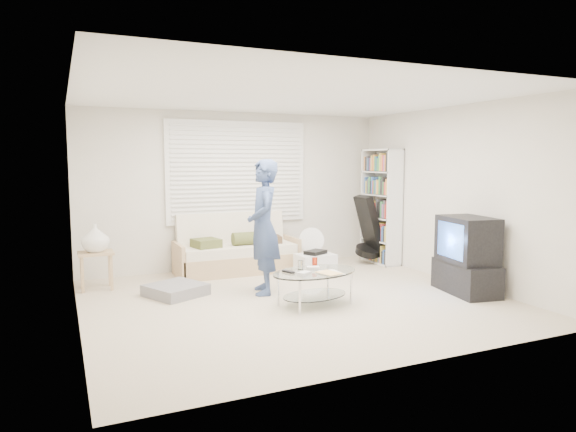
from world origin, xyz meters
name	(u,v)px	position (x,y,z in m)	size (l,w,h in m)	color
ground	(295,300)	(0.00, 0.00, 0.00)	(5.00, 5.00, 0.00)	tan
room_shell	(280,169)	(0.00, 0.48, 1.63)	(5.02, 4.52, 2.51)	silver
window_blinds	(238,172)	(0.00, 2.20, 1.55)	(2.32, 0.08, 1.62)	silver
futon_sofa	(236,253)	(-0.15, 1.87, 0.30)	(1.88, 0.76, 0.92)	tan
grey_floor_pillow	(176,290)	(-1.31, 0.84, 0.07)	(0.64, 0.64, 0.14)	gray
side_table	(95,241)	(-2.22, 1.60, 0.66)	(0.45, 0.36, 0.89)	tan
bookshelf	(381,206)	(2.32, 1.58, 0.96)	(0.30, 0.81, 1.93)	white
guitar_case	(370,234)	(2.12, 1.59, 0.51)	(0.47, 0.43, 1.13)	black
floor_fan	(310,245)	(0.99, 1.58, 0.39)	(0.42, 0.27, 0.68)	white
storage_bin	(315,264)	(0.85, 1.12, 0.18)	(0.56, 0.40, 0.39)	white
tv_unit	(467,256)	(2.20, -0.58, 0.49)	(0.64, 0.99, 1.01)	black
coffee_table	(315,278)	(0.12, -0.28, 0.33)	(1.22, 0.90, 0.53)	silver
standing_person	(264,227)	(-0.23, 0.50, 0.88)	(0.64, 0.42, 1.75)	#304D6B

